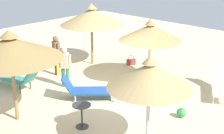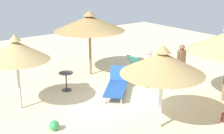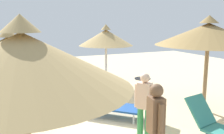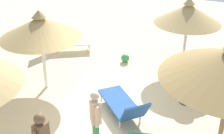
# 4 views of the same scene
# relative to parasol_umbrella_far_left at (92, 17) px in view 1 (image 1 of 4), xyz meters

# --- Properties ---
(ground) EXTENTS (24.00, 24.00, 0.10)m
(ground) POSITION_rel_parasol_umbrella_far_left_xyz_m (-2.02, -2.74, -2.17)
(ground) COLOR beige
(parasol_umbrella_far_left) EXTENTS (2.71, 2.71, 2.68)m
(parasol_umbrella_far_left) POSITION_rel_parasol_umbrella_far_left_xyz_m (0.00, 0.00, 0.00)
(parasol_umbrella_far_left) COLOR olive
(parasol_umbrella_far_left) RESTS_ON ground
(parasol_umbrella_far_right) EXTENTS (2.95, 2.95, 2.75)m
(parasol_umbrella_far_right) POSITION_rel_parasol_umbrella_far_left_xyz_m (-5.13, -2.11, 0.12)
(parasol_umbrella_far_right) COLOR olive
(parasol_umbrella_far_right) RESTS_ON ground
(parasol_umbrella_back) EXTENTS (2.33, 2.33, 2.45)m
(parasol_umbrella_back) POSITION_rel_parasol_umbrella_far_left_xyz_m (0.02, -3.12, -0.18)
(parasol_umbrella_back) COLOR white
(parasol_umbrella_back) RESTS_ON ground
(parasol_umbrella_near_left) EXTENTS (2.10, 2.10, 2.48)m
(parasol_umbrella_near_left) POSITION_rel_parasol_umbrella_far_left_xyz_m (-3.61, -5.83, -0.16)
(parasol_umbrella_near_left) COLOR #B2B2B7
(parasol_umbrella_near_left) RESTS_ON ground
(lounge_chair_front) EXTENTS (1.01, 2.20, 0.96)m
(lounge_chair_front) POSITION_rel_parasol_umbrella_far_left_xyz_m (-3.86, -0.05, -1.68)
(lounge_chair_front) COLOR teal
(lounge_chair_front) RESTS_ON ground
(lounge_chair_near_right) EXTENTS (1.95, 1.44, 0.95)m
(lounge_chair_near_right) POSITION_rel_parasol_umbrella_far_left_xyz_m (0.80, -5.65, -1.70)
(lounge_chair_near_right) COLOR silver
(lounge_chair_near_right) RESTS_ON ground
(lounge_chair_center) EXTENTS (1.80, 1.81, 0.85)m
(lounge_chair_center) POSITION_rel_parasol_umbrella_far_left_xyz_m (-2.68, -2.58, -1.75)
(lounge_chair_center) COLOR #1E478C
(lounge_chair_center) RESTS_ON ground
(person_standing_edge) EXTENTS (0.34, 0.40, 1.52)m
(person_standing_edge) POSITION_rel_parasol_umbrella_far_left_xyz_m (-2.52, -1.21, -1.26)
(person_standing_edge) COLOR #338C4C
(person_standing_edge) RESTS_ON ground
(person_standing_far_left) EXTENTS (0.26, 0.44, 1.63)m
(person_standing_far_left) POSITION_rel_parasol_umbrella_far_left_xyz_m (-1.96, 0.01, -1.20)
(person_standing_far_left) COLOR yellow
(person_standing_far_left) RESTS_ON ground
(handbag) EXTENTS (0.40, 0.30, 0.45)m
(handbag) POSITION_rel_parasol_umbrella_far_left_xyz_m (1.05, -1.37, -1.97)
(handbag) COLOR maroon
(handbag) RESTS_ON ground
(side_table_round) EXTENTS (0.54, 0.54, 0.71)m
(side_table_round) POSITION_rel_parasol_umbrella_far_left_xyz_m (-4.10, -3.87, -1.64)
(side_table_round) COLOR #2D2D33
(side_table_round) RESTS_ON ground
(beach_ball) EXTENTS (0.30, 0.30, 0.30)m
(beach_ball) POSITION_rel_parasol_umbrella_far_left_xyz_m (-1.64, -5.63, -1.97)
(beach_ball) COLOR #338C4C
(beach_ball) RESTS_ON ground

